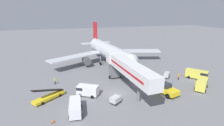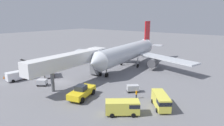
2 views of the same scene
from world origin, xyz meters
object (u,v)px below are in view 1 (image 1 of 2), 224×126
Objects in this scene: service_van_near_left at (202,84)px; baggage_cart_near_right at (167,75)px; ground_crew_worker_foreground at (55,81)px; baggage_cart_far_right at (115,100)px; airplane_at_gate at (109,51)px; service_van_far_left at (87,90)px; safety_cone_charlie at (53,121)px; pushback_tug at (165,89)px; service_van_mid_left at (197,74)px; jet_bridge at (126,67)px; service_van_outer_right at (75,106)px; safety_cone_alpha at (180,74)px; belt_loader_truck at (49,96)px; ground_crew_worker_midground at (179,77)px.

baggage_cart_near_right is at bearing 112.50° from service_van_near_left.
service_van_near_left is at bearing -21.94° from ground_crew_worker_foreground.
airplane_at_gate is at bearing 76.40° from baggage_cart_far_right.
service_van_far_left reaches higher than service_van_near_left.
airplane_at_gate is 55.01× the size of safety_cone_charlie.
safety_cone_charlie is at bearing -171.03° from pushback_tug.
service_van_mid_left is (3.70, 5.49, 0.06)m from service_van_near_left.
jet_bridge is 4.37× the size of service_van_far_left.
service_van_mid_left is at bearing 1.54° from service_van_far_left.
service_van_mid_left reaches higher than service_van_outer_right.
baggage_cart_far_right is 24.31m from safety_cone_alpha.
ground_crew_worker_foreground is at bearing 171.11° from baggage_cart_near_right.
belt_loader_truck reaches higher than service_van_mid_left.
service_van_far_left is (-9.10, -0.50, -4.01)m from jet_bridge.
airplane_at_gate is at bearing 61.98° from service_van_outer_right.
service_van_far_left is 1.96× the size of baggage_cart_far_right.
airplane_at_gate is at bearing 46.83° from belt_loader_truck.
service_van_mid_left reaches higher than safety_cone_alpha.
safety_cone_alpha is (2.60, 2.89, -0.51)m from ground_crew_worker_midground.
pushback_tug is 4.10× the size of ground_crew_worker_midground.
service_van_far_left is 10.67m from ground_crew_worker_foreground.
service_van_far_left is (-29.56, -0.79, -0.06)m from service_van_mid_left.
belt_loader_truck is 7.80m from service_van_far_left.
belt_loader_truck is at bearing 156.08° from baggage_cart_far_right.
ground_crew_worker_foreground is (-6.61, 8.37, -0.33)m from service_van_far_left.
pushback_tug is 10.10m from baggage_cart_near_right.
pushback_tug is at bearing -11.15° from belt_loader_truck.
service_van_near_left is 2.12× the size of baggage_cart_far_right.
safety_cone_charlie is at bearing -152.52° from jet_bridge.
safety_cone_charlie is at bearing -159.92° from safety_cone_alpha.
jet_bridge is 3.93× the size of service_van_mid_left.
ground_crew_worker_foreground reaches higher than safety_cone_charlie.
safety_cone_charlie is at bearing -163.11° from ground_crew_worker_midground.
jet_bridge is at bearing 146.58° from pushback_tug.
belt_loader_truck reaches higher than safety_cone_alpha.
service_van_outer_right reaches higher than ground_crew_worker_foreground.
service_van_outer_right is 28.65m from ground_crew_worker_midground.
ground_crew_worker_foreground is 33.84m from safety_cone_alpha.
baggage_cart_near_right is 3.51× the size of safety_cone_charlie.
pushback_tug is 19.53m from service_van_outer_right.
safety_cone_charlie is (-3.86, -1.92, -0.88)m from service_van_outer_right.
service_van_mid_left is (13.30, 5.02, 0.17)m from pushback_tug.
service_van_far_left is at bearing 169.70° from service_van_near_left.
service_van_near_left is 33.08m from safety_cone_charlie.
baggage_cart_far_right is at bearing -103.60° from airplane_at_gate.
pushback_tug is 9.61m from service_van_near_left.
baggage_cart_near_right is (-3.54, 8.55, -0.46)m from service_van_near_left.
baggage_cart_far_right is (12.44, -5.52, 0.01)m from belt_loader_truck.
service_van_far_left is 6.77m from service_van_outer_right.
pushback_tug is 23.61m from safety_cone_charlie.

